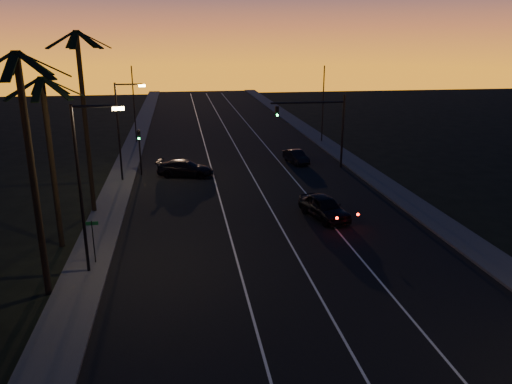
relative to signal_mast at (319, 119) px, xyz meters
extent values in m
cube|color=black|center=(-7.14, -9.99, -4.78)|extent=(20.00, 170.00, 0.01)
cube|color=#393937|center=(-18.34, -9.99, -4.70)|extent=(2.40, 170.00, 0.16)
cube|color=#393937|center=(4.06, -9.99, -4.70)|extent=(2.40, 170.00, 0.16)
cube|color=silver|center=(-10.14, -9.99, -4.76)|extent=(0.12, 160.00, 0.01)
cube|color=silver|center=(-6.64, -9.99, -4.76)|extent=(0.12, 160.00, 0.01)
cube|color=silver|center=(-3.14, -9.99, -4.76)|extent=(0.12, 160.00, 0.01)
cylinder|color=black|center=(-19.74, -21.99, 0.97)|extent=(0.32, 0.32, 11.50)
cube|color=black|center=(-18.71, -21.73, 6.15)|extent=(2.18, 0.92, 1.18)
cube|color=black|center=(-19.30, -21.03, 6.15)|extent=(1.25, 2.12, 1.18)
cube|color=black|center=(-20.22, -21.05, 6.15)|extent=(1.34, 2.09, 1.18)
cube|color=black|center=(-19.71, -23.05, 6.15)|extent=(0.45, 2.16, 1.18)
cube|color=black|center=(-18.89, -22.63, 6.15)|extent=(1.95, 1.61, 1.18)
cylinder|color=black|center=(-20.34, -15.99, 0.22)|extent=(0.32, 0.32, 10.00)
cube|color=black|center=(-19.31, -15.73, 4.65)|extent=(2.18, 0.92, 1.18)
cube|color=black|center=(-19.90, -15.03, 4.65)|extent=(1.25, 2.12, 1.18)
cube|color=black|center=(-20.82, -15.05, 4.65)|extent=(1.34, 2.09, 1.18)
cube|color=black|center=(-21.37, -15.78, 4.65)|extent=(2.18, 0.82, 1.18)
cube|color=black|center=(-21.15, -16.67, 4.65)|extent=(1.90, 1.69, 1.18)
cube|color=black|center=(-20.31, -17.05, 4.65)|extent=(0.45, 2.16, 1.18)
cube|color=black|center=(-19.49, -16.63, 4.65)|extent=(1.95, 1.61, 1.18)
cylinder|color=black|center=(-19.34, -9.99, 1.47)|extent=(0.32, 0.32, 12.50)
cube|color=black|center=(-18.31, -9.73, 7.15)|extent=(2.18, 0.92, 1.18)
cube|color=black|center=(-18.90, -9.03, 7.15)|extent=(1.25, 2.12, 1.18)
cube|color=black|center=(-19.82, -9.05, 7.15)|extent=(1.34, 2.09, 1.18)
cube|color=black|center=(-20.37, -9.78, 7.15)|extent=(2.18, 0.82, 1.18)
cube|color=black|center=(-20.15, -10.67, 7.15)|extent=(1.90, 1.69, 1.18)
cube|color=black|center=(-19.31, -11.05, 7.15)|extent=(0.45, 2.16, 1.18)
cube|color=black|center=(-18.49, -10.63, 7.15)|extent=(1.95, 1.61, 1.18)
cylinder|color=black|center=(-18.14, -19.99, -0.28)|extent=(0.16, 0.16, 9.00)
cylinder|color=black|center=(-17.04, -19.99, 4.07)|extent=(2.20, 0.12, 0.12)
cube|color=#FFCA66|center=(-15.94, -19.99, 3.94)|extent=(0.55, 0.26, 0.16)
cylinder|color=black|center=(-18.14, -1.99, -0.53)|extent=(0.16, 0.16, 8.50)
cylinder|color=black|center=(-17.04, -1.99, 3.57)|extent=(2.20, 0.12, 0.12)
cube|color=#FFCA66|center=(-15.94, -1.99, 3.44)|extent=(0.55, 0.26, 0.16)
cylinder|color=black|center=(-17.94, -18.99, -3.48)|extent=(0.06, 0.06, 2.60)
cube|color=#0D4E20|center=(-17.94, -18.99, -2.33)|extent=(0.70, 0.03, 0.20)
cylinder|color=black|center=(2.36, 0.01, -1.28)|extent=(0.20, 0.20, 7.00)
cylinder|color=black|center=(-1.14, 0.01, 1.52)|extent=(7.00, 0.16, 0.16)
cube|color=black|center=(-4.04, 0.01, 0.77)|extent=(0.32, 0.28, 1.00)
sphere|color=black|center=(-4.04, -0.16, 1.09)|extent=(0.20, 0.20, 0.20)
sphere|color=black|center=(-4.04, -0.16, 0.77)|extent=(0.20, 0.20, 0.20)
sphere|color=#14FF59|center=(-4.04, -0.16, 0.45)|extent=(0.20, 0.20, 0.20)
cylinder|color=black|center=(-16.64, 0.01, -2.68)|extent=(0.14, 0.14, 4.20)
cube|color=black|center=(-16.64, 0.01, -1.08)|extent=(0.28, 0.25, 0.90)
sphere|color=black|center=(-16.64, -0.14, -0.80)|extent=(0.18, 0.18, 0.18)
sphere|color=black|center=(-16.64, -0.14, -1.08)|extent=(0.18, 0.18, 0.18)
sphere|color=#14FF59|center=(-16.64, -0.14, -1.36)|extent=(0.18, 0.18, 0.18)
cylinder|color=black|center=(-18.14, 15.01, -0.28)|extent=(0.14, 0.14, 9.00)
cylinder|color=black|center=(3.86, 12.01, -0.28)|extent=(0.14, 0.14, 9.00)
imported|color=black|center=(-3.33, -13.67, -3.97)|extent=(3.09, 5.06, 1.61)
sphere|color=#FF0F05|center=(-3.36, -16.60, -3.71)|extent=(0.18, 0.18, 0.18)
sphere|color=#FF0F05|center=(-1.81, -16.18, -3.71)|extent=(0.18, 0.18, 0.18)
imported|color=black|center=(-1.57, 2.30, -4.13)|extent=(2.09, 4.08, 1.28)
imported|color=black|center=(-12.64, -1.10, -4.03)|extent=(5.46, 3.32, 1.48)
camera|label=1|loc=(-13.02, -45.26, 7.24)|focal=35.00mm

